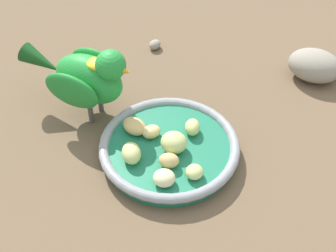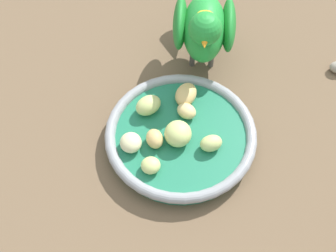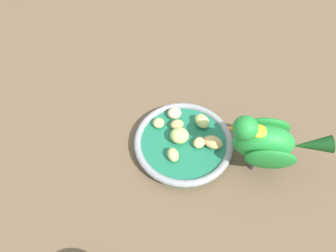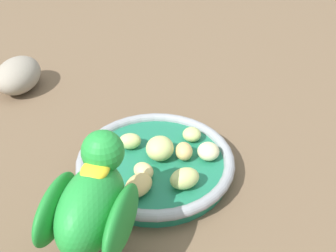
# 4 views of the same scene
# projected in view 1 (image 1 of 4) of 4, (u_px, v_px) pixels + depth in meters

# --- Properties ---
(ground_plane) EXTENTS (4.00, 4.00, 0.00)m
(ground_plane) POSITION_uv_depth(u_px,v_px,m) (156.00, 145.00, 0.73)
(ground_plane) COLOR brown
(feeding_bowl) EXTENTS (0.21, 0.21, 0.03)m
(feeding_bowl) POSITION_uv_depth(u_px,v_px,m) (168.00, 148.00, 0.71)
(feeding_bowl) COLOR #1E7251
(feeding_bowl) RESTS_ON ground_plane
(apple_piece_0) EXTENTS (0.04, 0.03, 0.03)m
(apple_piece_0) POSITION_uv_depth(u_px,v_px,m) (130.00, 153.00, 0.68)
(apple_piece_0) COLOR #C6D17A
(apple_piece_0) RESTS_ON feeding_bowl
(apple_piece_1) EXTENTS (0.05, 0.05, 0.03)m
(apple_piece_1) POSITION_uv_depth(u_px,v_px,m) (172.00, 142.00, 0.69)
(apple_piece_1) COLOR #C6D17A
(apple_piece_1) RESTS_ON feeding_bowl
(apple_piece_2) EXTENTS (0.04, 0.04, 0.02)m
(apple_piece_2) POSITION_uv_depth(u_px,v_px,m) (162.00, 178.00, 0.65)
(apple_piece_2) COLOR beige
(apple_piece_2) RESTS_ON feeding_bowl
(apple_piece_3) EXTENTS (0.03, 0.03, 0.02)m
(apple_piece_3) POSITION_uv_depth(u_px,v_px,m) (191.00, 127.00, 0.72)
(apple_piece_3) COLOR #C6D17A
(apple_piece_3) RESTS_ON feeding_bowl
(apple_piece_4) EXTENTS (0.05, 0.05, 0.02)m
(apple_piece_4) POSITION_uv_depth(u_px,v_px,m) (133.00, 126.00, 0.72)
(apple_piece_4) COLOR tan
(apple_piece_4) RESTS_ON feeding_bowl
(apple_piece_5) EXTENTS (0.03, 0.03, 0.02)m
(apple_piece_5) POSITION_uv_depth(u_px,v_px,m) (193.00, 172.00, 0.66)
(apple_piece_5) COLOR #C6D17A
(apple_piece_5) RESTS_ON feeding_bowl
(apple_piece_6) EXTENTS (0.03, 0.04, 0.02)m
(apple_piece_6) POSITION_uv_depth(u_px,v_px,m) (150.00, 134.00, 0.71)
(apple_piece_6) COLOR #E5C67F
(apple_piece_6) RESTS_ON feeding_bowl
(apple_piece_7) EXTENTS (0.03, 0.03, 0.02)m
(apple_piece_7) POSITION_uv_depth(u_px,v_px,m) (167.00, 161.00, 0.67)
(apple_piece_7) COLOR tan
(apple_piece_7) RESTS_ON feeding_bowl
(parrot) EXTENTS (0.13, 0.18, 0.14)m
(parrot) POSITION_uv_depth(u_px,v_px,m) (85.00, 76.00, 0.73)
(parrot) COLOR #59544C
(parrot) RESTS_ON ground_plane
(rock_large) EXTENTS (0.10, 0.11, 0.05)m
(rock_large) POSITION_uv_depth(u_px,v_px,m) (313.00, 66.00, 0.83)
(rock_large) COLOR gray
(rock_large) RESTS_ON ground_plane
(pebble_0) EXTENTS (0.03, 0.03, 0.02)m
(pebble_0) POSITION_uv_depth(u_px,v_px,m) (154.00, 45.00, 0.91)
(pebble_0) COLOR gray
(pebble_0) RESTS_ON ground_plane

